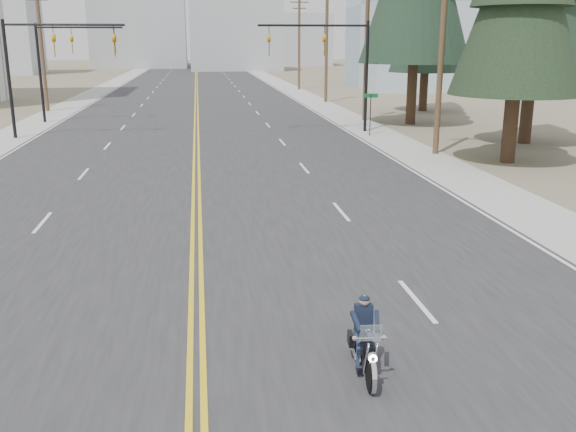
# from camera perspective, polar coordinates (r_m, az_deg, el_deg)

# --- Properties ---
(ground_plane) EXTENTS (400.00, 400.00, 0.00)m
(ground_plane) POSITION_cam_1_polar(r_m,az_deg,el_deg) (10.79, -8.13, -17.22)
(ground_plane) COLOR #776D56
(ground_plane) RESTS_ON ground
(road) EXTENTS (20.00, 200.00, 0.01)m
(road) POSITION_cam_1_polar(r_m,az_deg,el_deg) (79.32, -8.15, 10.99)
(road) COLOR #303033
(road) RESTS_ON ground
(sidewalk_left) EXTENTS (3.00, 200.00, 0.01)m
(sidewalk_left) POSITION_cam_1_polar(r_m,az_deg,el_deg) (80.18, -16.53, 10.57)
(sidewalk_left) COLOR #A5A5A0
(sidewalk_left) RESTS_ON ground
(sidewalk_right) EXTENTS (3.00, 200.00, 0.01)m
(sidewalk_right) POSITION_cam_1_polar(r_m,az_deg,el_deg) (80.12, 0.26, 11.18)
(sidewalk_right) COLOR #A5A5A0
(sidewalk_right) RESTS_ON ground
(traffic_mast_left) EXTENTS (7.10, 0.26, 7.00)m
(traffic_mast_left) POSITION_cam_1_polar(r_m,az_deg,el_deg) (42.13, -21.04, 13.19)
(traffic_mast_left) COLOR black
(traffic_mast_left) RESTS_ON ground
(traffic_mast_right) EXTENTS (7.10, 0.26, 7.00)m
(traffic_mast_right) POSITION_cam_1_polar(r_m,az_deg,el_deg) (42.04, 4.30, 14.13)
(traffic_mast_right) COLOR black
(traffic_mast_right) RESTS_ON ground
(traffic_mast_far) EXTENTS (6.10, 0.26, 7.00)m
(traffic_mast_far) POSITION_cam_1_polar(r_m,az_deg,el_deg) (50.03, -19.39, 13.44)
(traffic_mast_far) COLOR black
(traffic_mast_far) RESTS_ON ground
(street_sign) EXTENTS (0.90, 0.06, 2.62)m
(street_sign) POSITION_cam_1_polar(r_m,az_deg,el_deg) (40.71, 7.35, 9.59)
(street_sign) COLOR black
(street_sign) RESTS_ON ground
(utility_pole_b) EXTENTS (2.20, 0.30, 11.50)m
(utility_pole_b) POSITION_cam_1_polar(r_m,az_deg,el_deg) (34.38, 13.56, 15.25)
(utility_pole_b) COLOR brown
(utility_pole_b) RESTS_ON ground
(utility_pole_c) EXTENTS (2.20, 0.30, 11.00)m
(utility_pole_c) POSITION_cam_1_polar(r_m,az_deg,el_deg) (48.69, 7.00, 15.15)
(utility_pole_c) COLOR brown
(utility_pole_c) RESTS_ON ground
(utility_pole_d) EXTENTS (2.20, 0.30, 11.50)m
(utility_pole_d) POSITION_cam_1_polar(r_m,az_deg,el_deg) (63.31, 3.45, 15.47)
(utility_pole_d) COLOR brown
(utility_pole_d) RESTS_ON ground
(utility_pole_e) EXTENTS (2.20, 0.30, 11.00)m
(utility_pole_e) POSITION_cam_1_polar(r_m,az_deg,el_deg) (80.06, 1.00, 15.28)
(utility_pole_e) COLOR brown
(utility_pole_e) RESTS_ON ground
(utility_pole_left) EXTENTS (2.20, 0.30, 10.50)m
(utility_pole_left) POSITION_cam_1_polar(r_m,az_deg,el_deg) (58.51, -21.07, 14.04)
(utility_pole_left) COLOR brown
(utility_pole_left) RESTS_ON ground
(glass_building) EXTENTS (24.00, 16.00, 20.00)m
(glass_building) POSITION_cam_1_polar(r_m,az_deg,el_deg) (85.36, 14.72, 17.67)
(glass_building) COLOR #9EB5CC
(glass_building) RESTS_ON ground
(haze_bldg_b) EXTENTS (18.00, 14.00, 14.00)m
(haze_bldg_b) POSITION_cam_1_polar(r_m,az_deg,el_deg) (134.34, -4.72, 15.78)
(haze_bldg_b) COLOR #ADB2B7
(haze_bldg_b) RESTS_ON ground
(haze_bldg_c) EXTENTS (16.00, 12.00, 18.00)m
(haze_bldg_c) POSITION_cam_1_polar(r_m,az_deg,el_deg) (125.62, 11.06, 16.51)
(haze_bldg_c) COLOR #B7BCC6
(haze_bldg_c) RESTS_ON ground
(haze_bldg_d) EXTENTS (20.00, 15.00, 26.00)m
(haze_bldg_d) POSITION_cam_1_polar(r_m,az_deg,el_deg) (149.78, -13.17, 17.69)
(haze_bldg_d) COLOR #ADB2B7
(haze_bldg_d) RESTS_ON ground
(haze_bldg_e) EXTENTS (14.00, 14.00, 12.00)m
(haze_bldg_e) POSITION_cam_1_polar(r_m,az_deg,el_deg) (161.03, 1.03, 15.39)
(haze_bldg_e) COLOR #B7BCC6
(haze_bldg_e) RESTS_ON ground
(motorcyclist) EXTENTS (0.91, 1.84, 1.40)m
(motorcyclist) POSITION_cam_1_polar(r_m,az_deg,el_deg) (11.64, 6.91, -10.66)
(motorcyclist) COLOR black
(motorcyclist) RESTS_ON ground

